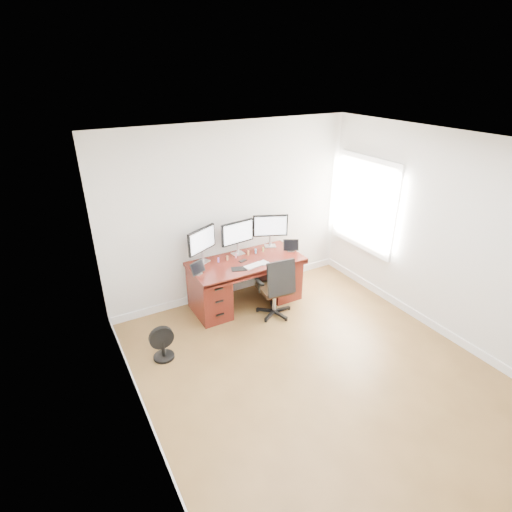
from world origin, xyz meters
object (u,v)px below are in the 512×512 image
floor_fan (162,344)px  keyboard (254,266)px  office_chair (276,297)px  monitor_center (238,234)px  desk (245,280)px

floor_fan → keyboard: size_ratio=1.60×
office_chair → monitor_center: (-0.22, 0.77, 0.77)m
keyboard → floor_fan: bearing=-173.3°
desk → floor_fan: size_ratio=3.73×
office_chair → monitor_center: size_ratio=1.75×
desk → keyboard: keyboard is taller
floor_fan → keyboard: bearing=16.4°
desk → floor_fan: desk is taller
office_chair → monitor_center: bearing=111.4°
desk → keyboard: (0.01, -0.25, 0.36)m
floor_fan → monitor_center: bearing=31.8°
desk → office_chair: 0.58m
floor_fan → desk: bearing=24.7°
desk → monitor_center: monitor_center is taller
desk → office_chair: office_chair is taller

